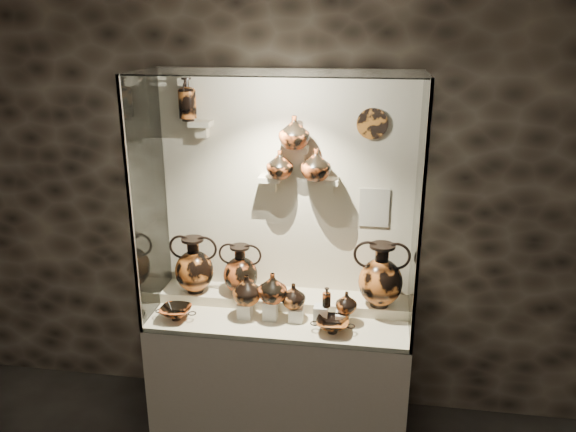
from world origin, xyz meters
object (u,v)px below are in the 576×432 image
object	(u,v)px
kylix_left	(176,312)
ovoid_vase_a	(280,164)
lekythos_tall	(187,96)
ovoid_vase_c	(316,164)
lekythos_small	(327,296)
amphora_right	(381,275)
jug_b	(273,287)
jug_c	(293,295)
jug_e	(346,302)
ovoid_vase_b	(294,132)
amphora_mid	(240,270)
kylix_right	(333,324)
amphora_left	(194,265)
jug_a	(247,289)

from	to	relation	value
kylix_left	ovoid_vase_a	world-z (taller)	ovoid_vase_a
lekythos_tall	ovoid_vase_c	bearing A→B (deg)	-4.63
lekythos_small	ovoid_vase_a	size ratio (longest dim) A/B	0.83
amphora_right	jug_b	world-z (taller)	amphora_right
jug_c	lekythos_tall	world-z (taller)	lekythos_tall
jug_e	ovoid_vase_b	world-z (taller)	ovoid_vase_b
amphora_right	jug_c	xyz separation A→B (m)	(-0.55, -0.15, -0.11)
jug_c	amphora_mid	bearing A→B (deg)	134.53
amphora_right	jug_c	world-z (taller)	amphora_right
kylix_right	amphora_left	bearing A→B (deg)	148.70
jug_c	lekythos_tall	distance (m)	1.44
amphora_left	amphora_right	distance (m)	1.26
amphora_right	kylix_right	size ratio (longest dim) A/B	1.64
ovoid_vase_c	jug_b	bearing A→B (deg)	-138.37
amphora_left	ovoid_vase_a	bearing A→B (deg)	-8.40
jug_c	ovoid_vase_b	world-z (taller)	ovoid_vase_b
jug_b	lekythos_tall	world-z (taller)	lekythos_tall
lekythos_tall	ovoid_vase_b	bearing A→B (deg)	-5.25
kylix_right	ovoid_vase_c	world-z (taller)	ovoid_vase_c
jug_c	ovoid_vase_a	distance (m)	0.85
kylix_left	ovoid_vase_a	bearing A→B (deg)	20.64
amphora_left	ovoid_vase_b	size ratio (longest dim) A/B	1.94
amphora_left	jug_e	xyz separation A→B (m)	(1.05, -0.17, -0.12)
amphora_mid	jug_b	world-z (taller)	amphora_mid
amphora_left	ovoid_vase_a	distance (m)	0.92
ovoid_vase_b	lekythos_small	bearing A→B (deg)	-40.34
jug_a	amphora_mid	bearing A→B (deg)	124.98
kylix_right	ovoid_vase_b	distance (m)	1.23
amphora_mid	jug_a	bearing A→B (deg)	-81.93
jug_e	jug_b	bearing A→B (deg)	-178.87
lekythos_tall	kylix_left	bearing A→B (deg)	-96.94
kylix_right	lekythos_tall	size ratio (longest dim) A/B	0.85
amphora_mid	ovoid_vase_b	distance (m)	1.01
jug_a	ovoid_vase_a	size ratio (longest dim) A/B	1.11
jug_e	ovoid_vase_c	world-z (taller)	ovoid_vase_c
lekythos_small	kylix_right	bearing A→B (deg)	-54.97
amphora_mid	ovoid_vase_b	bearing A→B (deg)	-9.19
amphora_mid	jug_e	size ratio (longest dim) A/B	2.47
amphora_right	jug_e	xyz separation A→B (m)	(-0.21, -0.15, -0.14)
jug_a	lekythos_small	size ratio (longest dim) A/B	1.34
jug_e	jug_c	bearing A→B (deg)	178.69
lekythos_small	kylix_left	bearing A→B (deg)	-165.32
amphora_left	ovoid_vase_b	distance (m)	1.15
amphora_right	kylix_right	bearing A→B (deg)	-150.48
amphora_mid	lekythos_small	xyz separation A→B (m)	(0.61, -0.21, -0.05)
jug_e	ovoid_vase_b	distance (m)	1.13
jug_e	ovoid_vase_a	world-z (taller)	ovoid_vase_a
jug_c	ovoid_vase_b	distance (m)	1.04
ovoid_vase_c	lekythos_small	bearing A→B (deg)	-70.90
jug_a	jug_b	xyz separation A→B (m)	(0.17, -0.01, 0.03)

